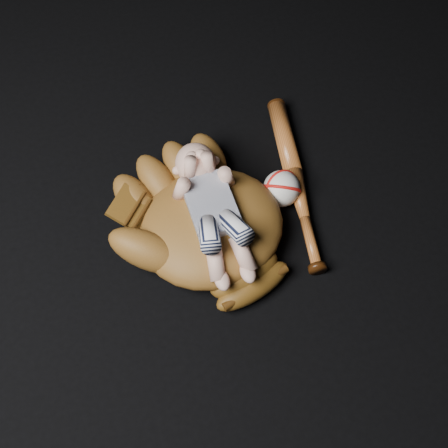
{
  "coord_description": "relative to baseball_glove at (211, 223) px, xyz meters",
  "views": [
    {
      "loc": [
        -0.12,
        -0.7,
        1.2
      ],
      "look_at": [
        0.05,
        -0.03,
        0.08
      ],
      "focal_mm": 50.0,
      "sensor_mm": 36.0,
      "label": 1
    }
  ],
  "objects": [
    {
      "name": "baseball_glove",
      "position": [
        0.0,
        0.0,
        0.0
      ],
      "size": [
        0.52,
        0.56,
        0.14
      ],
      "primitive_type": null,
      "rotation": [
        0.0,
        0.0,
        0.34
      ],
      "color": "brown",
      "rests_on": "ground"
    },
    {
      "name": "baseball_bat",
      "position": [
        0.22,
        0.09,
        -0.05
      ],
      "size": [
        0.1,
        0.48,
        0.04
      ],
      "primitive_type": null,
      "rotation": [
        0.0,
        0.0,
        -0.11
      ],
      "color": "#A1511F",
      "rests_on": "ground"
    },
    {
      "name": "newborn_baby",
      "position": [
        0.01,
        -0.01,
        0.05
      ],
      "size": [
        0.17,
        0.34,
        0.14
      ],
      "primitive_type": null,
      "rotation": [
        0.0,
        0.0,
        0.05
      ],
      "color": "#DFA68F",
      "rests_on": "baseball_glove"
    },
    {
      "name": "baseball",
      "position": [
        0.18,
        0.06,
        -0.03
      ],
      "size": [
        0.09,
        0.09,
        0.08
      ],
      "primitive_type": "sphere",
      "rotation": [
        0.0,
        0.0,
        -0.06
      ],
      "color": "white",
      "rests_on": "ground"
    }
  ]
}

